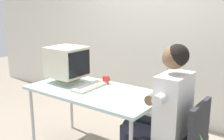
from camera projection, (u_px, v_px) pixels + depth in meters
The scene contains 7 objects.
wall_back at pixel (178, 14), 3.59m from camera, with size 8.00×0.10×3.00m, color silver.
desk at pixel (94, 94), 2.86m from camera, with size 1.45×0.75×0.75m.
crt_monitor at pixel (67, 62), 3.08m from camera, with size 0.40×0.38×0.41m.
keyboard at pixel (91, 86), 2.92m from camera, with size 0.18×0.47×0.03m.
office_chair at pixel (181, 138), 2.34m from camera, with size 0.47×0.47×0.85m.
person_seated at pixel (162, 109), 2.40m from camera, with size 0.72×0.58×1.31m.
desk_mug at pixel (106, 80), 3.06m from camera, with size 0.07×0.08×0.09m.
Camera 1 is at (1.77, -2.07, 1.62)m, focal length 43.19 mm.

